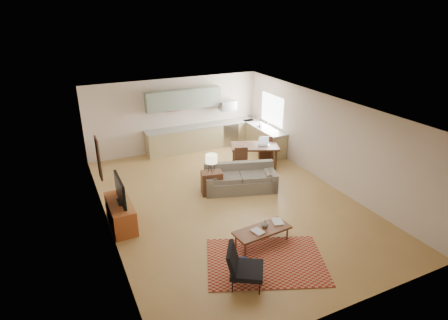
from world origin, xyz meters
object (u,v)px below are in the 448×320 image
coffee_table (262,236)px  armchair (247,267)px  sofa (240,178)px  dining_table (254,156)px  console_table (212,183)px  tv_credenza (121,214)px

coffee_table → armchair: armchair is taller
sofa → dining_table: bearing=64.5°
sofa → console_table: bearing=-171.6°
sofa → armchair: (-1.77, -3.66, 0.04)m
console_table → dining_table: (2.07, 1.16, 0.04)m
coffee_table → sofa: bearing=67.4°
coffee_table → tv_credenza: 3.54m
dining_table → armchair: bearing=-98.0°
coffee_table → console_table: (-0.05, 2.76, 0.14)m
sofa → coffee_table: 2.76m
coffee_table → tv_credenza: tv_credenza is taller
armchair → tv_credenza: bearing=61.3°
armchair → dining_table: size_ratio=0.54×
armchair → dining_table: armchair is taller
armchair → coffee_table: bearing=-10.9°
tv_credenza → console_table: console_table is taller
sofa → tv_credenza: bearing=-155.9°
tv_credenza → coffee_table: bearing=-38.5°
coffee_table → tv_credenza: (-2.77, 2.20, 0.12)m
coffee_table → console_table: bearing=85.6°
armchair → dining_table: (2.98, 4.96, -0.03)m
armchair → dining_table: bearing=1.0°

